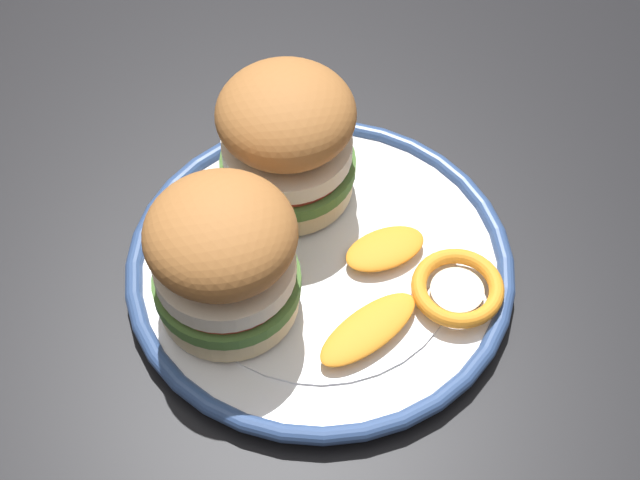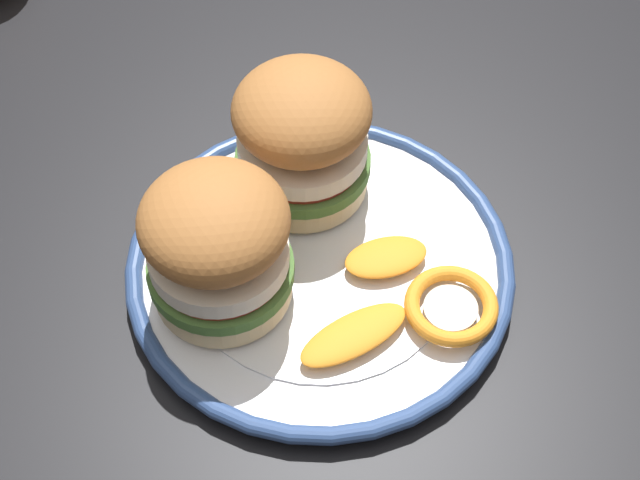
% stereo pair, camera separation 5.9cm
% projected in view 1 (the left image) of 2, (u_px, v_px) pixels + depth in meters
% --- Properties ---
extents(dining_table, '(1.14, 1.08, 0.71)m').
position_uv_depth(dining_table, '(329.00, 396.00, 0.71)').
color(dining_table, black).
rests_on(dining_table, ground).
extents(dinner_plate, '(0.27, 0.27, 0.02)m').
position_uv_depth(dinner_plate, '(320.00, 266.00, 0.66)').
color(dinner_plate, white).
rests_on(dinner_plate, dining_table).
extents(sandwich_half_left, '(0.10, 0.10, 0.10)m').
position_uv_depth(sandwich_half_left, '(223.00, 257.00, 0.59)').
color(sandwich_half_left, beige).
rests_on(sandwich_half_left, dinner_plate).
extents(sandwich_half_right, '(0.10, 0.10, 0.10)m').
position_uv_depth(sandwich_half_right, '(287.00, 138.00, 0.65)').
color(sandwich_half_right, beige).
rests_on(sandwich_half_right, dinner_plate).
extents(orange_peel_curled, '(0.08, 0.08, 0.01)m').
position_uv_depth(orange_peel_curled, '(458.00, 288.00, 0.63)').
color(orange_peel_curled, orange).
rests_on(orange_peel_curled, dinner_plate).
extents(orange_peel_strip_long, '(0.06, 0.06, 0.01)m').
position_uv_depth(orange_peel_strip_long, '(385.00, 249.00, 0.65)').
color(orange_peel_strip_long, orange).
rests_on(orange_peel_strip_long, dinner_plate).
extents(orange_peel_strip_short, '(0.06, 0.08, 0.01)m').
position_uv_depth(orange_peel_strip_short, '(369.00, 329.00, 0.62)').
color(orange_peel_strip_short, orange).
rests_on(orange_peel_strip_short, dinner_plate).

